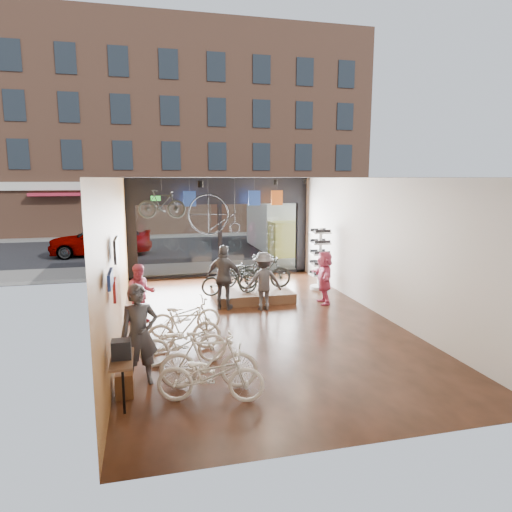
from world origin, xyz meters
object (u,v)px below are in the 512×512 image
object	(u,v)px
box_truck	(281,228)
floor_bike_1	(209,361)
floor_bike_2	(184,343)
customer_0	(139,335)
customer_2	(224,278)
display_bike_right	(245,271)
floor_bike_4	(185,316)
display_bike_left	(230,280)
street_car	(101,239)
customer_3	(263,281)
floor_bike_3	(184,329)
sunglasses_rack	(320,259)
customer_1	(141,293)
hung_bike	(162,204)
display_platform	(252,294)
customer_5	(324,277)
floor_bike_0	(211,375)
penny_farthing	(217,216)
display_bike_mid	(264,272)

from	to	relation	value
box_truck	floor_bike_1	distance (m)	15.80
floor_bike_2	customer_0	xyz separation A→B (m)	(-0.85, -0.71, 0.48)
box_truck	customer_2	world-z (taller)	box_truck
display_bike_right	customer_2	size ratio (longest dim) A/B	0.97
floor_bike_4	display_bike_left	world-z (taller)	display_bike_left
street_car	customer_3	bearing A→B (deg)	26.14
floor_bike_3	sunglasses_rack	xyz separation A→B (m)	(5.03, 4.64, 0.56)
street_car	box_truck	size ratio (longest dim) A/B	0.76
customer_1	hung_bike	world-z (taller)	hung_bike
box_truck	customer_0	xyz separation A→B (m)	(-6.98, -14.18, -0.31)
customer_3	floor_bike_3	bearing A→B (deg)	47.25
display_platform	customer_5	xyz separation A→B (m)	(2.03, -1.03, 0.66)
customer_2	customer_5	xyz separation A→B (m)	(3.06, -0.07, -0.14)
floor_bike_0	display_bike_left	bearing A→B (deg)	1.32
penny_farthing	customer_0	bearing A→B (deg)	-109.41
customer_0	penny_farthing	distance (m)	8.05
floor_bike_1	customer_0	distance (m)	1.37
customer_2	sunglasses_rack	size ratio (longest dim) A/B	0.90
floor_bike_3	penny_farthing	xyz separation A→B (m)	(1.71, 5.97, 2.00)
street_car	floor_bike_0	bearing A→B (deg)	10.92
box_truck	floor_bike_1	size ratio (longest dim) A/B	3.57
sunglasses_rack	hung_bike	size ratio (longest dim) A/B	1.33
display_bike_left	floor_bike_3	bearing A→B (deg)	148.82
display_bike_left	customer_3	world-z (taller)	customer_3
customer_3	display_bike_left	bearing A→B (deg)	-42.82
customer_1	sunglasses_rack	bearing A→B (deg)	17.91
display_platform	display_bike_mid	xyz separation A→B (m)	(0.40, 0.01, 0.68)
box_truck	display_bike_mid	bearing A→B (deg)	-109.99
display_bike_left	floor_bike_1	bearing A→B (deg)	160.24
display_platform	hung_bike	size ratio (longest dim) A/B	1.52
floor_bike_0	display_bike_right	xyz separation A→B (m)	(2.13, 6.98, 0.30)
customer_3	penny_farthing	size ratio (longest dim) A/B	0.96
penny_farthing	floor_bike_3	bearing A→B (deg)	-105.96
floor_bike_4	customer_2	distance (m)	2.36
customer_3	display_bike_mid	bearing A→B (deg)	-105.11
street_car	hung_bike	size ratio (longest dim) A/B	3.08
sunglasses_rack	customer_5	bearing A→B (deg)	-98.93
display_platform	customer_0	distance (m)	6.43
floor_bike_4	sunglasses_rack	distance (m)	6.10
floor_bike_1	display_bike_mid	distance (m)	6.48
floor_bike_1	sunglasses_rack	bearing A→B (deg)	-24.33
box_truck	customer_0	distance (m)	15.80
floor_bike_2	sunglasses_rack	world-z (taller)	sunglasses_rack
street_car	floor_bike_3	size ratio (longest dim) A/B	2.95
customer_1	customer_3	size ratio (longest dim) A/B	0.93
sunglasses_rack	floor_bike_3	bearing A→B (deg)	-129.19
customer_3	floor_bike_0	bearing A→B (deg)	66.69
display_bike_mid	display_bike_right	distance (m)	0.75
box_truck	floor_bike_2	xyz separation A→B (m)	(-6.13, -13.46, -0.80)
customer_2	customer_3	xyz separation A→B (m)	(1.09, -0.28, -0.10)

